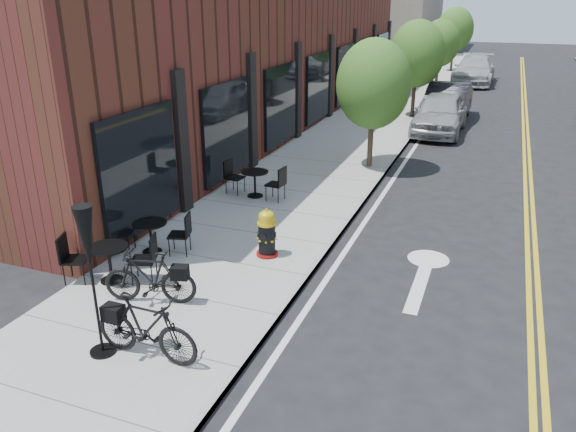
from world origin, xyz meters
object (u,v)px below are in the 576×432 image
at_px(parked_car_a, 440,113).
at_px(fire_hydrant, 267,234).
at_px(bistro_set_c, 255,180).
at_px(patio_umbrella, 88,251).
at_px(parked_car_c, 474,70).
at_px(bicycle_right, 146,328).
at_px(bistro_set_a, 109,259).
at_px(parked_car_b, 447,103).
at_px(bistro_set_b, 151,233).
at_px(bicycle_left, 150,277).

bearing_deg(parked_car_a, fire_hydrant, -97.68).
bearing_deg(bistro_set_c, fire_hydrant, -55.42).
relative_size(bistro_set_c, patio_umbrella, 0.72).
bearing_deg(parked_car_c, parked_car_a, -91.00).
xyz_separation_m(bicycle_right, bistro_set_a, (-2.00, 1.77, -0.05)).
xyz_separation_m(bistro_set_a, parked_car_a, (4.15, 14.76, 0.19)).
height_order(bicycle_right, parked_car_a, parked_car_a).
distance_m(bicycle_right, parked_car_c, 30.21).
xyz_separation_m(bistro_set_c, patio_umbrella, (0.68, -7.10, 1.23)).
bearing_deg(parked_car_b, bistro_set_b, -103.18).
distance_m(bistro_set_b, parked_car_b, 16.26).
distance_m(patio_umbrella, parked_car_a, 16.94).
distance_m(bistro_set_c, patio_umbrella, 7.24).
bearing_deg(patio_umbrella, parked_car_a, 80.21).
distance_m(patio_umbrella, parked_car_b, 19.18).
bearing_deg(bistro_set_b, parked_car_a, 56.44).
bearing_deg(parked_car_c, bicycle_right, -94.29).
bearing_deg(fire_hydrant, parked_car_b, 67.42).
height_order(fire_hydrant, bicycle_right, bicycle_right).
relative_size(bicycle_left, parked_car_c, 0.29).
relative_size(bicycle_left, bistro_set_b, 0.98).
bearing_deg(parked_car_a, bistro_set_c, -109.68).
height_order(bistro_set_b, bistro_set_c, bistro_set_c).
distance_m(bicycle_left, patio_umbrella, 1.93).
xyz_separation_m(bistro_set_a, parked_car_b, (4.15, 17.03, 0.20)).
relative_size(patio_umbrella, parked_car_c, 0.42).
bearing_deg(bistro_set_b, patio_umbrella, -84.79).
distance_m(bicycle_left, bicycle_right, 1.63).
xyz_separation_m(bistro_set_b, parked_car_b, (4.15, 15.71, 0.22)).
distance_m(fire_hydrant, bistro_set_a, 3.05).
relative_size(bistro_set_b, bistro_set_c, 0.98).
relative_size(fire_hydrant, parked_car_c, 0.18).
bearing_deg(parked_car_a, bicycle_left, -100.55).
bearing_deg(bistro_set_a, parked_car_c, 60.67).
relative_size(bicycle_right, parked_car_b, 0.36).
bearing_deg(bicycle_right, patio_umbrella, 101.92).
xyz_separation_m(bistro_set_a, patio_umbrella, (1.28, -1.90, 1.22)).
xyz_separation_m(bistro_set_a, parked_car_c, (4.51, 28.34, 0.22)).
xyz_separation_m(bicycle_left, parked_car_b, (3.02, 17.42, 0.17)).
relative_size(bicycle_left, bistro_set_c, 0.96).
bearing_deg(patio_umbrella, bicycle_right, 10.89).
bearing_deg(bistro_set_a, bicycle_right, -61.79).
xyz_separation_m(bistro_set_b, parked_car_a, (4.15, 13.44, 0.21)).
bearing_deg(fire_hydrant, parked_car_c, 69.72).
relative_size(bicycle_left, bicycle_right, 0.95).
height_order(bicycle_left, patio_umbrella, patio_umbrella).
bearing_deg(bistro_set_c, parked_car_a, 76.20).
distance_m(bicycle_right, bistro_set_b, 3.67).
bearing_deg(fire_hydrant, parked_car_a, 66.16).
height_order(fire_hydrant, bistro_set_a, fire_hydrant).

